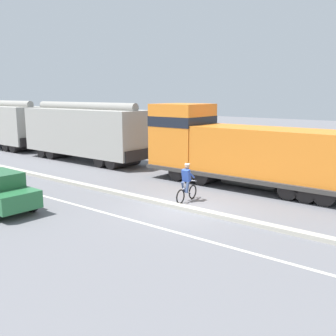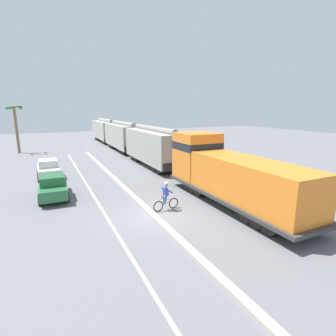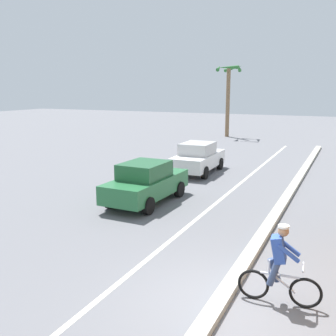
# 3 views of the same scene
# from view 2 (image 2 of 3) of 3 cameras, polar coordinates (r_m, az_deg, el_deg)

# --- Properties ---
(ground_plane) EXTENTS (120.00, 120.00, 0.00)m
(ground_plane) POSITION_cam_2_polar(r_m,az_deg,el_deg) (15.17, -3.37, -10.38)
(ground_plane) COLOR slate
(median_curb) EXTENTS (0.36, 36.00, 0.16)m
(median_curb) POSITION_cam_2_polar(r_m,az_deg,el_deg) (20.50, -9.74, -4.06)
(median_curb) COLOR #B2AD9E
(median_curb) RESTS_ON ground
(lane_stripe) EXTENTS (0.14, 36.00, 0.01)m
(lane_stripe) POSITION_cam_2_polar(r_m,az_deg,el_deg) (20.05, -16.36, -5.02)
(lane_stripe) COLOR silver
(lane_stripe) RESTS_ON ground
(locomotive) EXTENTS (3.10, 11.61, 4.20)m
(locomotive) POSITION_cam_2_polar(r_m,az_deg,el_deg) (17.35, 12.41, -1.40)
(locomotive) COLOR orange
(locomotive) RESTS_ON ground
(hopper_car_lead) EXTENTS (2.90, 10.60, 4.18)m
(hopper_car_lead) POSITION_cam_2_polar(r_m,az_deg,el_deg) (27.71, -3.12, 4.72)
(hopper_car_lead) COLOR #9F9C95
(hopper_car_lead) RESTS_ON ground
(hopper_car_middle) EXTENTS (2.90, 10.60, 4.18)m
(hopper_car_middle) POSITION_cam_2_polar(r_m,az_deg,el_deg) (38.62, -9.75, 6.85)
(hopper_car_middle) COLOR #A3A098
(hopper_car_middle) RESTS_ON ground
(hopper_car_trailing) EXTENTS (2.90, 10.60, 4.18)m
(hopper_car_trailing) POSITION_cam_2_polar(r_m,az_deg,el_deg) (49.84, -13.46, 7.99)
(hopper_car_trailing) COLOR #A5A29B
(hopper_car_trailing) RESTS_ON ground
(parked_car_green) EXTENTS (1.91, 4.24, 1.62)m
(parked_car_green) POSITION_cam_2_polar(r_m,az_deg,el_deg) (19.48, -23.76, -3.64)
(parked_car_green) COLOR #286B3D
(parked_car_green) RESTS_ON ground
(parked_car_white) EXTENTS (1.90, 4.24, 1.62)m
(parked_car_white) POSITION_cam_2_polar(r_m,az_deg,el_deg) (25.36, -24.63, -0.09)
(parked_car_white) COLOR silver
(parked_car_white) RESTS_ON ground
(cyclist) EXTENTS (1.71, 0.49, 1.71)m
(cyclist) POSITION_cam_2_polar(r_m,az_deg,el_deg) (15.69, -0.49, -6.34)
(cyclist) COLOR black
(cyclist) RESTS_ON ground
(palm_tree_near) EXTENTS (2.43, 2.41, 6.56)m
(palm_tree_near) POSITION_cam_2_polar(r_m,az_deg,el_deg) (41.05, -30.25, 9.16)
(palm_tree_near) COLOR #846647
(palm_tree_near) RESTS_ON ground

